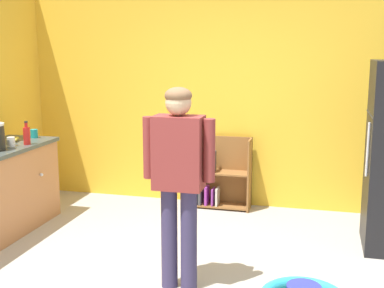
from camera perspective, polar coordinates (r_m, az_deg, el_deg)
ground_plane at (r=4.24m, az=-0.58°, el=-15.80°), size 12.00×12.00×0.00m
back_wall at (r=6.09m, az=5.09°, el=5.60°), size 5.20×0.06×2.70m
bookshelf at (r=6.13m, az=2.32°, el=-3.69°), size 0.80×0.28×0.85m
standing_person at (r=3.92m, az=-1.50°, el=-3.00°), size 0.57×0.22×1.61m
banana_bunch at (r=5.78m, az=-19.28°, el=0.54°), size 0.15×0.16×0.04m
ketchup_bottle at (r=5.55m, az=-18.02°, el=0.95°), size 0.07×0.07×0.25m
teal_cup at (r=5.95m, az=-17.25°, el=1.12°), size 0.08×0.08×0.09m
white_cup at (r=5.51m, az=-19.60°, el=0.25°), size 0.08×0.08×0.09m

